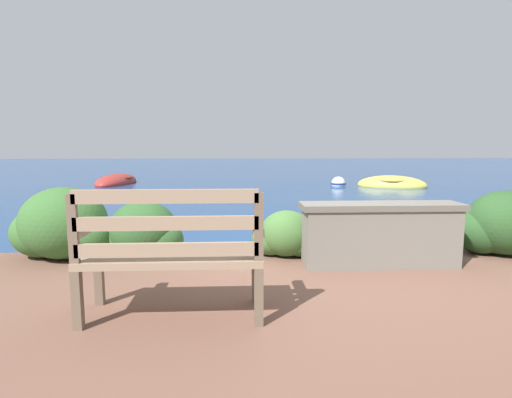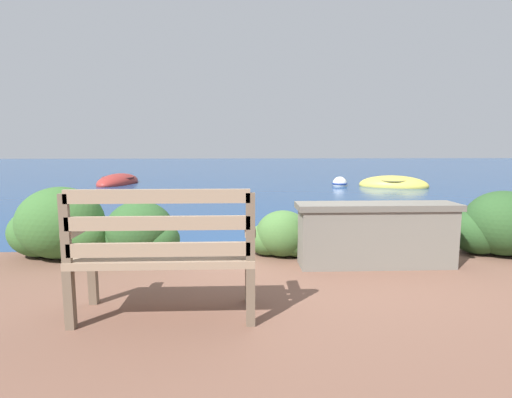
% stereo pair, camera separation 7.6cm
% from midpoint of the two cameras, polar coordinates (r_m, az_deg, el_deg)
% --- Properties ---
extents(ground_plane, '(80.00, 80.00, 0.00)m').
position_cam_midpoint_polar(ground_plane, '(4.83, 8.22, -9.56)').
color(ground_plane, navy).
extents(park_bench, '(1.26, 0.48, 0.93)m').
position_cam_midpoint_polar(park_bench, '(2.84, -12.72, -7.22)').
color(park_bench, brown).
rests_on(park_bench, patio_terrace).
extents(stone_wall, '(1.60, 0.39, 0.64)m').
position_cam_midpoint_polar(stone_wall, '(4.18, 16.81, -4.82)').
color(stone_wall, slate).
rests_on(stone_wall, patio_terrace).
extents(hedge_clump_far_left, '(1.13, 0.81, 0.77)m').
position_cam_midpoint_polar(hedge_clump_far_left, '(4.76, -26.26, -3.68)').
color(hedge_clump_far_left, '#38662D').
rests_on(hedge_clump_far_left, patio_terrace).
extents(hedge_clump_left, '(0.90, 0.65, 0.61)m').
position_cam_midpoint_polar(hedge_clump_left, '(4.50, -16.39, -4.68)').
color(hedge_clump_left, '#2D5628').
rests_on(hedge_clump_left, patio_terrace).
extents(hedge_clump_centre, '(0.74, 0.53, 0.50)m').
position_cam_midpoint_polar(hedge_clump_centre, '(4.39, 3.76, -5.33)').
color(hedge_clump_centre, '#426B33').
rests_on(hedge_clump_centre, patio_terrace).
extents(hedge_clump_right, '(0.85, 0.61, 0.58)m').
position_cam_midpoint_polar(hedge_clump_right, '(4.66, 16.57, -4.46)').
color(hedge_clump_right, '#2D5628').
rests_on(hedge_clump_right, patio_terrace).
extents(hedge_clump_far_right, '(1.05, 0.75, 0.71)m').
position_cam_midpoint_polar(hedge_clump_far_right, '(5.19, 31.51, -3.41)').
color(hedge_clump_far_right, '#284C23').
rests_on(hedge_clump_far_right, patio_terrace).
extents(rowboat_nearest, '(2.59, 2.00, 0.69)m').
position_cam_midpoint_polar(rowboat_nearest, '(14.66, 18.67, 1.91)').
color(rowboat_nearest, '#DBC64C').
rests_on(rowboat_nearest, ground_plane).
extents(rowboat_mid, '(1.39, 2.93, 0.65)m').
position_cam_midpoint_polar(rowboat_mid, '(15.90, -19.44, 2.28)').
color(rowboat_mid, '#9E2D28').
rests_on(rowboat_mid, ground_plane).
extents(mooring_buoy, '(0.54, 0.54, 0.49)m').
position_cam_midpoint_polar(mooring_buoy, '(14.44, 11.54, 2.18)').
color(mooring_buoy, white).
rests_on(mooring_buoy, ground_plane).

